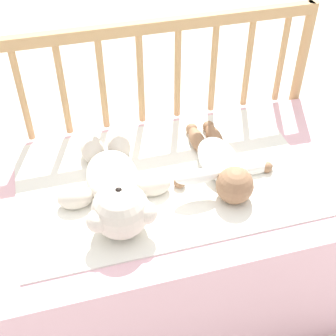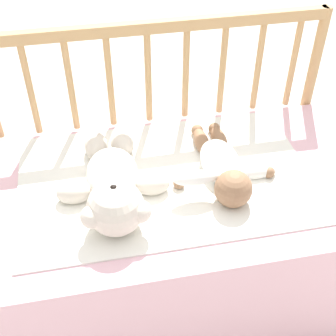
# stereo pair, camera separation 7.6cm
# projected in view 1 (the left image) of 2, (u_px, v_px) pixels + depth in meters

# --- Properties ---
(ground_plane) EXTENTS (12.00, 12.00, 0.00)m
(ground_plane) POSITION_uv_depth(u_px,v_px,m) (169.00, 290.00, 1.72)
(ground_plane) COLOR silver
(crib_mattress) EXTENTS (1.19, 0.64, 0.53)m
(crib_mattress) POSITION_uv_depth(u_px,v_px,m) (169.00, 244.00, 1.54)
(crib_mattress) COLOR #EDB7C6
(crib_mattress) RESTS_ON ground_plane
(crib_rail) EXTENTS (1.19, 0.04, 0.88)m
(crib_rail) POSITION_uv_depth(u_px,v_px,m) (141.00, 97.00, 1.55)
(crib_rail) COLOR tan
(crib_rail) RESTS_ON ground_plane
(blanket) EXTENTS (0.86, 0.54, 0.01)m
(blanket) POSITION_uv_depth(u_px,v_px,m) (165.00, 178.00, 1.39)
(blanket) COLOR white
(blanket) RESTS_ON crib_mattress
(teddy_bear) EXTENTS (0.32, 0.45, 0.15)m
(teddy_bear) POSITION_uv_depth(u_px,v_px,m) (115.00, 188.00, 1.28)
(teddy_bear) COLOR silver
(teddy_bear) RESTS_ON crib_mattress
(baby) EXTENTS (0.32, 0.39, 0.11)m
(baby) POSITION_uv_depth(u_px,v_px,m) (221.00, 164.00, 1.38)
(baby) COLOR white
(baby) RESTS_ON crib_mattress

